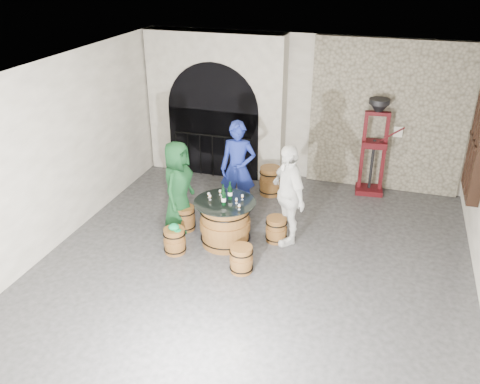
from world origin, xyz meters
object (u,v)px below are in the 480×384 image
(person_green, at_px, (178,186))
(wine_bottle_center, at_px, (224,198))
(barrel_stool_left, at_px, (185,218))
(wine_bottle_left, at_px, (223,195))
(barrel_stool_far, at_px, (235,208))
(barrel_stool_near_left, at_px, (175,241))
(side_barrel, at_px, (270,181))
(barrel_table, at_px, (225,223))
(barrel_stool_right, at_px, (276,229))
(barrel_stool_near_right, at_px, (241,259))
(person_white, at_px, (288,195))
(person_blue, at_px, (238,169))
(wine_bottle_right, at_px, (230,192))
(corking_press, at_px, (375,140))

(person_green, distance_m, wine_bottle_center, 1.11)
(barrel_stool_left, xyz_separation_m, wine_bottle_left, (0.86, -0.25, 0.74))
(barrel_stool_far, relative_size, barrel_stool_near_left, 1.00)
(person_green, distance_m, side_barrel, 2.34)
(barrel_table, bearing_deg, barrel_stool_left, 164.18)
(barrel_stool_right, xyz_separation_m, side_barrel, (-0.58, 1.82, 0.08))
(barrel_stool_near_right, xyz_separation_m, barrel_stool_near_left, (-1.27, 0.20, 0.00))
(barrel_stool_near_right, distance_m, person_white, 1.44)
(barrel_stool_near_left, distance_m, person_blue, 1.97)
(barrel_stool_near_right, bearing_deg, barrel_stool_right, 74.04)
(barrel_stool_left, bearing_deg, barrel_table, -15.82)
(barrel_table, relative_size, person_white, 0.59)
(barrel_stool_near_right, distance_m, person_blue, 2.17)
(person_green, xyz_separation_m, person_white, (2.01, 0.14, 0.06))
(barrel_stool_left, distance_m, wine_bottle_right, 1.20)
(wine_bottle_left, xyz_separation_m, corking_press, (2.31, 2.90, 0.24))
(barrel_stool_right, bearing_deg, wine_bottle_left, -157.65)
(wine_bottle_center, distance_m, wine_bottle_right, 0.25)
(barrel_stool_far, bearing_deg, person_white, -23.53)
(person_blue, xyz_separation_m, person_white, (1.15, -0.76, -0.02))
(barrel_stool_near_left, height_order, person_white, person_white)
(barrel_stool_far, height_order, person_green, person_green)
(person_green, bearing_deg, wine_bottle_right, -97.44)
(barrel_stool_left, xyz_separation_m, person_white, (1.90, 0.17, 0.69))
(barrel_stool_near_right, xyz_separation_m, wine_bottle_right, (-0.48, 0.88, 0.74))
(barrel_stool_near_left, xyz_separation_m, wine_bottle_left, (0.71, 0.54, 0.74))
(barrel_table, xyz_separation_m, wine_bottle_left, (-0.03, -0.00, 0.55))
(wine_bottle_left, bearing_deg, wine_bottle_center, -67.52)
(barrel_stool_left, bearing_deg, barrel_stool_right, 3.45)
(barrel_stool_left, height_order, corking_press, corking_press)
(person_blue, xyz_separation_m, side_barrel, (0.41, 0.98, -0.63))
(side_barrel, bearing_deg, wine_bottle_right, -96.02)
(barrel_table, distance_m, barrel_stool_near_right, 0.94)
(barrel_stool_near_right, bearing_deg, person_blue, 109.08)
(wine_bottle_left, height_order, side_barrel, wine_bottle_left)
(barrel_stool_left, distance_m, wine_bottle_center, 1.22)
(person_blue, bearing_deg, wine_bottle_right, -86.52)
(barrel_stool_right, xyz_separation_m, barrel_stool_near_right, (-0.32, -1.10, 0.00))
(person_green, distance_m, corking_press, 4.21)
(barrel_table, height_order, person_blue, person_blue)
(barrel_stool_right, xyz_separation_m, person_white, (0.17, 0.07, 0.69))
(barrel_stool_left, bearing_deg, corking_press, 39.81)
(person_blue, height_order, wine_bottle_center, person_blue)
(barrel_stool_left, relative_size, person_blue, 0.24)
(barrel_table, height_order, side_barrel, barrel_table)
(wine_bottle_right, height_order, side_barrel, wine_bottle_right)
(person_green, height_order, side_barrel, person_green)
(barrel_stool_left, distance_m, barrel_stool_right, 1.73)
(barrel_stool_far, relative_size, wine_bottle_center, 1.41)
(side_barrel, bearing_deg, wine_bottle_center, -96.14)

